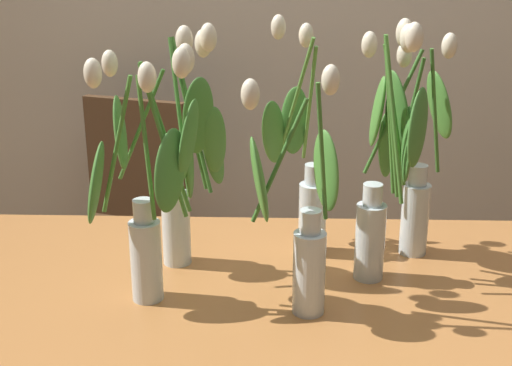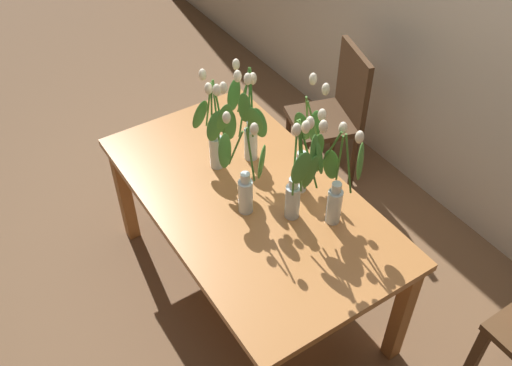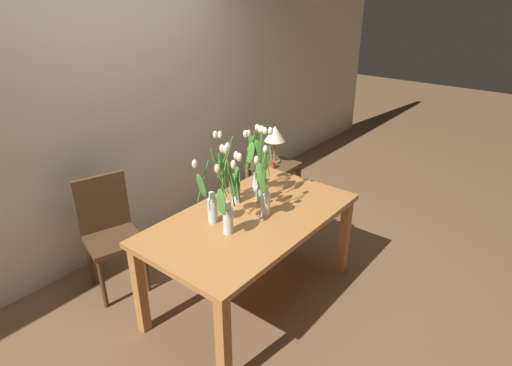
# 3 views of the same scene
# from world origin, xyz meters

# --- Properties ---
(ground_plane) EXTENTS (18.00, 18.00, 0.00)m
(ground_plane) POSITION_xyz_m (0.00, 0.00, 0.00)
(ground_plane) COLOR brown
(room_wall_rear) EXTENTS (9.00, 0.10, 2.70)m
(room_wall_rear) POSITION_xyz_m (0.00, 1.47, 1.35)
(room_wall_rear) COLOR beige
(room_wall_rear) RESTS_ON ground
(dining_table) EXTENTS (1.60, 0.90, 0.74)m
(dining_table) POSITION_xyz_m (0.00, 0.00, 0.65)
(dining_table) COLOR #B7753D
(dining_table) RESTS_ON ground
(tulip_vase_0) EXTENTS (0.24, 0.16, 0.55)m
(tulip_vase_0) POSITION_xyz_m (-0.25, -0.02, 0.97)
(tulip_vase_0) COLOR silver
(tulip_vase_0) RESTS_ON dining_table
(tulip_vase_1) EXTENTS (0.28, 0.15, 0.58)m
(tulip_vase_1) POSITION_xyz_m (-0.21, 0.14, 0.98)
(tulip_vase_1) COLOR silver
(tulip_vase_1) RESTS_ON dining_table
(tulip_vase_2) EXTENTS (0.25, 0.19, 0.55)m
(tulip_vase_2) POSITION_xyz_m (0.33, 0.24, 0.95)
(tulip_vase_2) COLOR silver
(tulip_vase_2) RESTS_ON dining_table
(tulip_vase_3) EXTENTS (0.21, 0.20, 0.52)m
(tulip_vase_3) POSITION_xyz_m (0.07, -0.06, 0.92)
(tulip_vase_3) COLOR silver
(tulip_vase_3) RESTS_ON dining_table
(tulip_vase_4) EXTENTS (0.15, 0.21, 0.59)m
(tulip_vase_4) POSITION_xyz_m (0.26, 0.11, 0.99)
(tulip_vase_4) COLOR silver
(tulip_vase_4) RESTS_ON dining_table
(tulip_vase_5) EXTENTS (0.17, 0.18, 0.57)m
(tulip_vase_5) POSITION_xyz_m (0.08, 0.26, 0.92)
(tulip_vase_5) COLOR silver
(tulip_vase_5) RESTS_ON dining_table
(dining_chair) EXTENTS (0.50, 0.50, 0.93)m
(dining_chair) POSITION_xyz_m (-0.54, 1.00, 0.52)
(dining_chair) COLOR #4C331E
(dining_chair) RESTS_ON ground
(side_table) EXTENTS (0.44, 0.44, 0.55)m
(side_table) POSITION_xyz_m (1.26, 0.73, 0.43)
(side_table) COLOR brown
(side_table) RESTS_ON ground
(table_lamp) EXTENTS (0.22, 0.22, 0.40)m
(table_lamp) POSITION_xyz_m (1.31, 0.75, 0.86)
(table_lamp) COLOR olive
(table_lamp) RESTS_ON side_table
(pillar_candle) EXTENTS (0.06, 0.06, 0.07)m
(pillar_candle) POSITION_xyz_m (1.16, 0.67, 0.59)
(pillar_candle) COLOR #CC4C23
(pillar_candle) RESTS_ON side_table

